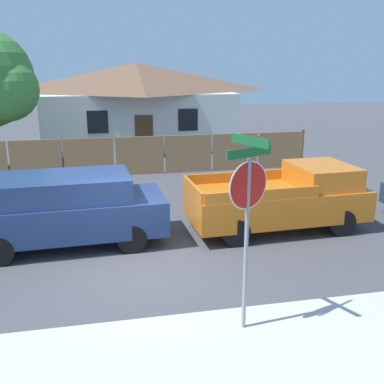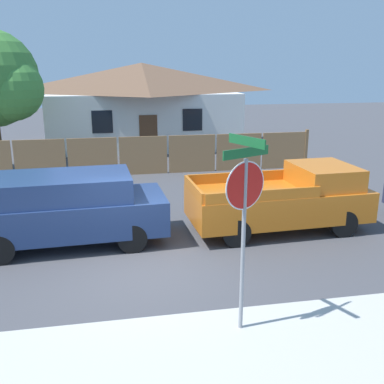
% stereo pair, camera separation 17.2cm
% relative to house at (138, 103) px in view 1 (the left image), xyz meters
% --- Properties ---
extents(ground_plane, '(80.00, 80.00, 0.00)m').
position_rel_house_xyz_m(ground_plane, '(-1.41, -16.29, -2.33)').
color(ground_plane, '#47474C').
extents(sidewalk_strip, '(36.00, 3.20, 0.01)m').
position_rel_house_xyz_m(sidewalk_strip, '(-1.41, -19.89, -2.33)').
color(sidewalk_strip, beige).
rests_on(sidewalk_strip, ground).
extents(wooden_fence, '(14.48, 0.12, 1.68)m').
position_rel_house_xyz_m(wooden_fence, '(-0.60, -7.24, -1.54)').
color(wooden_fence, '#997047').
rests_on(wooden_fence, ground).
extents(house, '(10.76, 6.79, 4.50)m').
position_rel_house_xyz_m(house, '(0.00, 0.00, 0.00)').
color(house, white).
rests_on(house, ground).
extents(red_suv, '(4.98, 2.24, 1.81)m').
position_rel_house_xyz_m(red_suv, '(-3.15, -14.44, -1.35)').
color(red_suv, navy).
rests_on(red_suv, ground).
extents(orange_pickup, '(4.91, 2.26, 1.76)m').
position_rel_house_xyz_m(orange_pickup, '(2.67, -14.43, -1.46)').
color(orange_pickup, orange).
rests_on(orange_pickup, ground).
extents(stop_sign, '(0.85, 0.77, 3.37)m').
position_rel_house_xyz_m(stop_sign, '(0.09, -18.93, -0.03)').
color(stop_sign, gray).
rests_on(stop_sign, ground).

